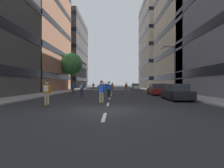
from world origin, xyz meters
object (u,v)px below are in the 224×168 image
object	(u,v)px
skater_4	(109,89)
skater_10	(108,86)
parked_car_far	(136,87)
skater_3	(113,85)
skater_5	(73,87)
skater_2	(101,91)
parked_car_near	(176,93)
skater_12	(47,91)
streetlamp_right	(172,64)
skater_0	(82,88)
skater_1	(101,86)
skater_9	(93,86)
skater_11	(103,86)
parked_car_mid	(157,90)
skater_13	(133,86)
skater_8	(126,86)
skater_6	(106,86)
street_tree_near	(71,64)
skater_7	(112,86)

from	to	relation	value
skater_4	skater_10	xyz separation A→B (m)	(-1.17, 26.92, 0.00)
parked_car_far	skater_3	size ratio (longest dim) A/B	2.47
skater_5	skater_2	bearing A→B (deg)	-68.15
parked_car_near	skater_12	world-z (taller)	skater_12
streetlamp_right	skater_0	distance (m)	12.66
skater_1	skater_4	xyz separation A→B (m)	(2.02, -14.17, -0.03)
skater_9	skater_11	xyz separation A→B (m)	(2.66, -5.66, -0.03)
skater_9	skater_11	distance (m)	6.25
streetlamp_right	skater_10	bearing A→B (deg)	113.84
skater_2	skater_10	size ratio (longest dim) A/B	1.00
parked_car_mid	skater_10	bearing A→B (deg)	108.82
parked_car_mid	skater_13	size ratio (longest dim) A/B	2.47
parked_car_near	skater_8	xyz separation A→B (m)	(-3.27, 20.01, 0.32)
streetlamp_right	skater_6	world-z (taller)	streetlamp_right
street_tree_near	parked_car_far	bearing A→B (deg)	29.43
skater_1	skater_6	bearing A→B (deg)	86.46
skater_11	skater_13	distance (m)	8.60
skater_7	skater_4	bearing A→B (deg)	-90.35
skater_7	skater_8	bearing A→B (deg)	-29.01
parked_car_mid	skater_8	distance (m)	12.89
parked_car_near	skater_11	world-z (taller)	skater_11
skater_9	parked_car_near	bearing A→B (deg)	-66.22
skater_2	skater_0	bearing A→B (deg)	111.56
skater_6	streetlamp_right	bearing A→B (deg)	-61.14
skater_0	skater_13	world-z (taller)	same
skater_5	skater_0	bearing A→B (deg)	-67.81
parked_car_mid	skater_3	xyz separation A→B (m)	(-6.16, 25.68, 0.32)
streetlamp_right	skater_5	xyz separation A→B (m)	(-14.05, 2.03, -3.15)
parked_car_near	skater_10	distance (m)	30.49
skater_5	skater_11	world-z (taller)	same
streetlamp_right	skater_6	xyz separation A→B (m)	(-9.95, 18.05, -3.15)
skater_10	skater_1	bearing A→B (deg)	-93.81
parked_car_mid	skater_9	size ratio (longest dim) A/B	2.47
skater_5	skater_10	xyz separation A→B (m)	(4.40, 19.81, 0.00)
skater_2	skater_10	bearing A→B (deg)	91.36
skater_7	parked_car_mid	bearing A→B (deg)	-66.21
skater_5	skater_8	distance (m)	13.41
parked_car_mid	skater_8	size ratio (longest dim) A/B	2.47
skater_10	street_tree_near	bearing A→B (deg)	-138.32
skater_0	skater_4	distance (m)	3.39
street_tree_near	skater_0	size ratio (longest dim) A/B	4.61
skater_12	skater_4	bearing A→B (deg)	59.41
skater_1	skater_2	size ratio (longest dim) A/B	1.00
parked_car_mid	parked_car_far	distance (m)	23.70
parked_car_near	skater_5	xyz separation A→B (m)	(-11.90, 9.74, 0.29)
skater_0	skater_12	world-z (taller)	same
skater_2	skater_9	xyz separation A→B (m)	(-3.83, 27.12, 0.03)
parked_car_mid	skater_5	bearing A→B (deg)	169.56
skater_1	skater_0	bearing A→B (deg)	-95.05
skater_2	streetlamp_right	bearing A→B (deg)	50.78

